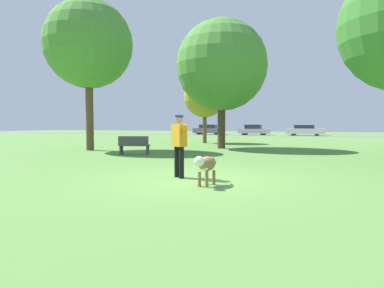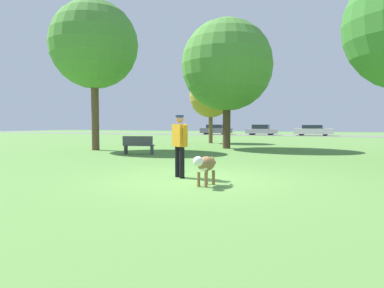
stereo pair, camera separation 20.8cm
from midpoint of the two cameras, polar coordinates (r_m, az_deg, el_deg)
ground_plane at (r=8.56m, az=0.11°, el=-5.92°), size 120.00×120.00×0.00m
far_road_strip at (r=44.55m, az=17.58°, el=1.36°), size 120.00×6.00×0.01m
person at (r=8.74m, az=-2.85°, el=0.58°), size 0.62×0.53×1.61m
dog at (r=7.58m, az=1.51°, el=-3.49°), size 0.40×0.97×0.69m
frisbee at (r=10.05m, az=-2.68°, el=-4.49°), size 0.26×0.26×0.02m
tree_mid_center at (r=19.93m, az=4.67°, el=12.92°), size 5.16×5.16×7.31m
tree_near_left at (r=19.41m, az=-17.18°, el=15.56°), size 4.60×4.60×7.87m
tree_far_left at (r=25.36m, az=1.90°, el=7.93°), size 3.12×3.12×5.00m
parked_car_grey at (r=47.07m, az=2.67°, el=2.42°), size 4.24×1.94×1.36m
parked_car_silver at (r=45.42m, az=10.15°, el=2.32°), size 4.01×1.77×1.36m
parked_car_white at (r=44.44m, az=18.23°, el=2.18°), size 4.54×1.75×1.32m
park_bench at (r=15.77m, az=-10.03°, el=-0.11°), size 1.46×0.75×0.84m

